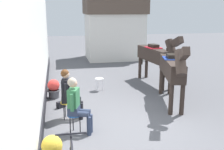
{
  "coord_description": "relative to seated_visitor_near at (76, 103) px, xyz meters",
  "views": [
    {
      "loc": [
        -1.96,
        -6.39,
        2.99
      ],
      "look_at": [
        -0.4,
        1.2,
        1.05
      ],
      "focal_mm": 43.78,
      "sensor_mm": 36.0,
      "label": 1
    }
  ],
  "objects": [
    {
      "name": "pub_facade_wall",
      "position": [
        -0.99,
        1.72,
        0.76
      ],
      "size": [
        0.34,
        14.0,
        3.4
      ],
      "color": "white",
      "rests_on": "ground_plane"
    },
    {
      "name": "distant_cottage",
      "position": [
        2.96,
        9.56,
        1.02
      ],
      "size": [
        3.4,
        2.6,
        3.5
      ],
      "color": "silver",
      "rests_on": "ground_plane"
    },
    {
      "name": "spare_stool_white",
      "position": [
        1.07,
        3.34,
        -0.38
      ],
      "size": [
        0.32,
        0.32,
        0.46
      ],
      "color": "white",
      "rests_on": "ground_plane"
    },
    {
      "name": "flower_planter_farthest",
      "position": [
        -0.56,
        2.82,
        -0.44
      ],
      "size": [
        0.43,
        0.43,
        0.64
      ],
      "color": "#4C4C51",
      "rests_on": "ground_plane"
    },
    {
      "name": "seated_visitor_near",
      "position": [
        0.0,
        0.0,
        0.0
      ],
      "size": [
        0.61,
        0.49,
        1.39
      ],
      "color": "#194C99",
      "rests_on": "ground_plane"
    },
    {
      "name": "satchel_bag",
      "position": [
        -0.35,
        1.82,
        -0.68
      ],
      "size": [
        0.3,
        0.26,
        0.2
      ],
      "primitive_type": "cube",
      "rotation": [
        0.0,
        0.0,
        3.78
      ],
      "color": "black",
      "rests_on": "ground_plane"
    },
    {
      "name": "saddled_horse_far",
      "position": [
        3.38,
        3.72,
        0.38
      ],
      "size": [
        0.75,
        2.99,
        2.06
      ],
      "color": "#2D231E",
      "rests_on": "ground_plane"
    },
    {
      "name": "seated_visitor_far",
      "position": [
        -0.13,
        0.94,
        0.0
      ],
      "size": [
        0.61,
        0.49,
        1.39
      ],
      "color": "gold",
      "rests_on": "ground_plane"
    },
    {
      "name": "ground_plane",
      "position": [
        1.56,
        3.22,
        -0.78
      ],
      "size": [
        40.0,
        40.0,
        0.0
      ],
      "primitive_type": "plane",
      "color": "#56565B"
    },
    {
      "name": "saddled_horse_near",
      "position": [
        3.05,
        1.43,
        0.38
      ],
      "size": [
        0.97,
        2.95,
        2.06
      ],
      "color": "#2D231E",
      "rests_on": "ground_plane"
    }
  ]
}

